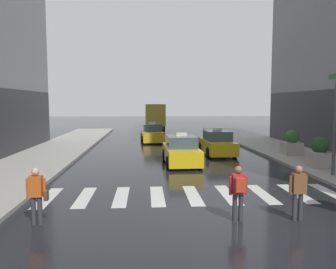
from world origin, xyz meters
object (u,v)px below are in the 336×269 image
Objects in this scene: pedestrian_plain_coat at (298,189)px; planter_mid_block at (292,143)px; taxi_third at (152,134)px; taxi_second at (217,144)px; pedestrian_with_backpack at (238,189)px; box_truck at (155,116)px; taxi_lead at (181,151)px; planter_near_corner at (320,153)px; pedestrian_with_handbag at (37,193)px.

pedestrian_plain_coat is 1.03× the size of planter_mid_block.
taxi_third reaches higher than pedestrian_plain_coat.
pedestrian_with_backpack is (-2.16, -12.97, 0.25)m from taxi_second.
pedestrian_plain_coat is at bearing -83.91° from box_truck.
taxi_lead reaches higher than planter_near_corner.
taxi_second and taxi_third have the same top height.
pedestrian_with_backpack is at bearing -1.60° from pedestrian_with_handbag.
box_truck is at bearing 96.09° from pedestrian_plain_coat.
planter_mid_block is (7.46, 2.06, 0.15)m from taxi_lead.
box_truck is at bearing 112.71° from planter_mid_block.
planter_near_corner is (7.97, -24.25, -0.98)m from box_truck.
pedestrian_with_backpack is (1.58, -31.60, -0.88)m from box_truck.
taxi_second is at bearing 50.51° from taxi_lead.
taxi_lead is 2.77× the size of pedestrian_with_handbag.
pedestrian_plain_coat is at bearing -1.31° from pedestrian_with_handbag.
pedestrian_with_handbag is 1.00× the size of pedestrian_plain_coat.
box_truck is 31.80m from pedestrian_plain_coat.
box_truck is at bearing 101.34° from taxi_second.
pedestrian_plain_coat is (3.37, -31.61, -0.91)m from box_truck.
pedestrian_plain_coat is at bearing -0.38° from pedestrian_with_backpack.
pedestrian_with_backpack is at bearing -99.44° from taxi_second.
pedestrian_plain_coat is 1.03× the size of planter_near_corner.
taxi_third reaches higher than pedestrian_with_handbag.
taxi_second is 12.99m from pedestrian_plain_coat.
taxi_lead is 4.45m from taxi_second.
taxi_lead is 2.77× the size of pedestrian_plain_coat.
pedestrian_with_backpack is 1.03× the size of planter_near_corner.
taxi_third is at bearing 119.01° from taxi_second.
planter_mid_block is (8.90, -9.07, 0.15)m from taxi_third.
taxi_lead is 9.87m from pedestrian_plain_coat.
planter_near_corner is at bearing 30.45° from pedestrian_with_handbag.
pedestrian_with_handbag is at bearing 178.69° from pedestrian_plain_coat.
planter_near_corner is (8.50, -13.33, 0.15)m from taxi_third.
taxi_third is at bearing 122.53° from planter_near_corner.
pedestrian_with_handbag is 14.18m from planter_near_corner.
taxi_second is (2.83, 3.43, 0.00)m from taxi_lead.
taxi_lead reaches higher than pedestrian_plain_coat.
pedestrian_with_handbag is (-7.99, -12.81, 0.21)m from taxi_second.
taxi_lead reaches higher than planter_mid_block.
pedestrian_with_handbag is (-4.25, -31.44, -0.92)m from box_truck.
planter_mid_block reaches higher than pedestrian_plain_coat.
planter_near_corner is (6.39, 7.35, -0.10)m from pedestrian_with_backpack.
pedestrian_plain_coat is (-0.36, -12.99, 0.21)m from taxi_second.
taxi_lead reaches higher than pedestrian_with_backpack.
taxi_lead is 0.99× the size of taxi_third.
planter_mid_block is at bearing -67.29° from box_truck.
pedestrian_with_handbag is 17.04m from planter_mid_block.
planter_mid_block reaches higher than pedestrian_with_handbag.
taxi_lead is 9.57m from pedestrian_with_backpack.
box_truck reaches higher than taxi_third.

